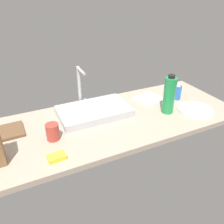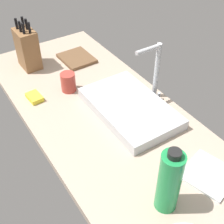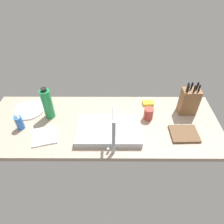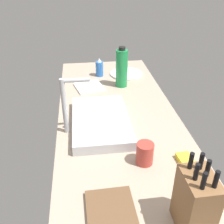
{
  "view_description": "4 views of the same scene",
  "coord_description": "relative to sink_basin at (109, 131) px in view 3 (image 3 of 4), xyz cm",
  "views": [
    {
      "loc": [
        -50.51,
        -114.7,
        81.14
      ],
      "look_at": [
        3.43,
        -1.0,
        9.42
      ],
      "focal_mm": 36.16,
      "sensor_mm": 36.0,
      "label": 1
    },
    {
      "loc": [
        83.93,
        -56.63,
        98.34
      ],
      "look_at": [
        -0.82,
        -1.76,
        11.99
      ],
      "focal_mm": 49.66,
      "sensor_mm": 36.0,
      "label": 2
    },
    {
      "loc": [
        -7.53,
        113.82,
        116.6
      ],
      "look_at": [
        -7.14,
        -4.64,
        10.78
      ],
      "focal_mm": 32.9,
      "sensor_mm": 36.0,
      "label": 3
    },
    {
      "loc": [
        -120.21,
        19.29,
        80.72
      ],
      "look_at": [
        -6.17,
        4.84,
        12.15
      ],
      "focal_mm": 42.24,
      "sensor_mm": 36.0,
      "label": 4
    }
  ],
  "objects": [
    {
      "name": "countertop_slab",
      "position": [
        4.64,
        -10.57,
        -4.28
      ],
      "size": [
        181.81,
        66.51,
        3.5
      ],
      "primitive_type": "cube",
      "color": "tan",
      "rests_on": "ground"
    },
    {
      "name": "sink_basin",
      "position": [
        0.0,
        0.0,
        0.0
      ],
      "size": [
        47.28,
        29.26,
        5.06
      ],
      "primitive_type": "cube",
      "color": "#B7BABF",
      "rests_on": "countertop_slab"
    },
    {
      "name": "faucet",
      "position": [
        -3.47,
        16.18,
        14.48
      ],
      "size": [
        5.5,
        14.0,
        29.08
      ],
      "color": "#B7BABF",
      "rests_on": "countertop_slab"
    },
    {
      "name": "knife_block",
      "position": [
        -63.54,
        -23.9,
        8.71
      ],
      "size": [
        13.83,
        9.66,
        27.59
      ],
      "rotation": [
        0.0,
        0.0,
        0.01
      ],
      "color": "brown",
      "rests_on": "countertop_slab"
    },
    {
      "name": "cutting_board",
      "position": [
        -55.56,
        1.45,
        -1.63
      ],
      "size": [
        20.47,
        17.37,
        1.8
      ],
      "primitive_type": "cube",
      "rotation": [
        0.0,
        0.0,
        0.02
      ],
      "color": "brown",
      "rests_on": "countertop_slab"
    },
    {
      "name": "soap_bottle",
      "position": [
        66.47,
        -5.04,
        3.4
      ],
      "size": [
        5.6,
        5.6,
        13.69
      ],
      "color": "blue",
      "rests_on": "countertop_slab"
    },
    {
      "name": "water_bottle",
      "position": [
        47.2,
        -18.39,
        10.32
      ],
      "size": [
        7.87,
        7.87,
        27.19
      ],
      "color": "#1E8E47",
      "rests_on": "countertop_slab"
    },
    {
      "name": "dinner_plate",
      "position": [
        66.42,
        -25.17,
        -1.93
      ],
      "size": [
        24.35,
        24.35,
        1.2
      ],
      "primitive_type": "cylinder",
      "color": "silver",
      "rests_on": "countertop_slab"
    },
    {
      "name": "dish_towel",
      "position": [
        46.71,
        3.73,
        -1.93
      ],
      "size": [
        21.69,
        21.54,
        1.2
      ],
      "primitive_type": "cube",
      "rotation": [
        0.0,
        0.0,
        0.27
      ],
      "color": "white",
      "rests_on": "countertop_slab"
    },
    {
      "name": "coffee_mug",
      "position": [
        -31.18,
        -16.01,
        2.39
      ],
      "size": [
        7.43,
        7.43,
        9.83
      ],
      "primitive_type": "cylinder",
      "color": "#B23D33",
      "rests_on": "countertop_slab"
    },
    {
      "name": "dish_sponge",
      "position": [
        -33.56,
        -33.69,
        -1.33
      ],
      "size": [
        9.39,
        6.61,
        2.4
      ],
      "primitive_type": "cube",
      "rotation": [
        0.0,
        0.0,
        0.07
      ],
      "color": "yellow",
      "rests_on": "countertop_slab"
    }
  ]
}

